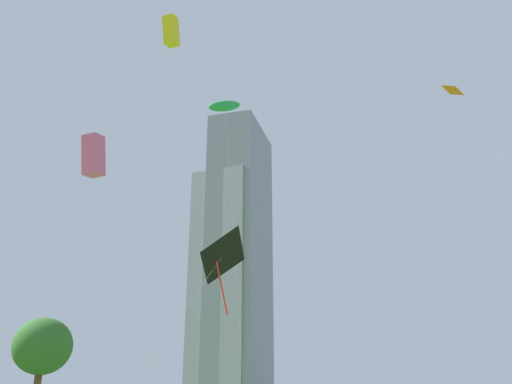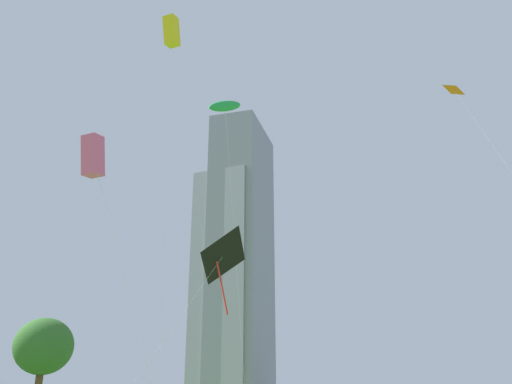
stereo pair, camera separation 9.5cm
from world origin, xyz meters
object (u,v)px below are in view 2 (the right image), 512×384
(kite_flying_3, at_px, (457,94))
(distant_highrise_1, at_px, (242,261))
(park_tree_0, at_px, (44,347))
(kite_flying_2, at_px, (171,32))
(kite_flying_7, at_px, (225,106))
(distant_highrise_0, at_px, (229,289))
(kite_flying_5, at_px, (222,258))
(kite_flying_1, at_px, (93,156))

(kite_flying_3, xyz_separation_m, distant_highrise_1, (-65.84, 107.43, 18.07))
(park_tree_0, bearing_deg, kite_flying_2, -15.66)
(kite_flying_2, bearing_deg, park_tree_0, 164.34)
(kite_flying_7, relative_size, distant_highrise_0, 0.31)
(kite_flying_2, bearing_deg, kite_flying_7, -2.56)
(kite_flying_2, xyz_separation_m, distant_highrise_1, (-46.84, 121.11, 16.16))
(kite_flying_5, distance_m, kite_flying_7, 10.29)
(park_tree_0, distance_m, distant_highrise_1, 129.25)
(kite_flying_1, distance_m, distant_highrise_1, 149.61)
(park_tree_0, relative_size, distant_highrise_0, 0.12)
(kite_flying_5, relative_size, distant_highrise_1, 0.13)
(park_tree_0, relative_size, distant_highrise_1, 0.09)
(kite_flying_1, relative_size, kite_flying_7, 0.52)
(kite_flying_1, distance_m, kite_flying_7, 17.69)
(kite_flying_2, height_order, park_tree_0, kite_flying_2)
(kite_flying_7, xyz_separation_m, distant_highrise_0, (-53.68, 117.33, 14.32))
(kite_flying_3, relative_size, park_tree_0, 3.31)
(kite_flying_1, relative_size, distant_highrise_0, 0.16)
(distant_highrise_0, bearing_deg, kite_flying_1, -67.36)
(kite_flying_3, xyz_separation_m, kite_flying_7, (-14.37, -13.88, -5.56))
(kite_flying_3, xyz_separation_m, park_tree_0, (-29.68, -10.68, -19.95))
(kite_flying_5, bearing_deg, distant_highrise_1, 113.02)
(kite_flying_3, distance_m, kite_flying_5, 25.54)
(kite_flying_1, xyz_separation_m, kite_flying_7, (-1.76, 14.35, 10.20))
(kite_flying_3, height_order, park_tree_0, kite_flying_3)
(kite_flying_3, height_order, distant_highrise_1, distant_highrise_1)
(kite_flying_1, relative_size, kite_flying_2, 0.38)
(kite_flying_3, height_order, kite_flying_5, kite_flying_3)
(kite_flying_5, bearing_deg, kite_flying_3, 44.91)
(kite_flying_5, bearing_deg, park_tree_0, 167.41)
(kite_flying_1, height_order, distant_highrise_0, distant_highrise_0)
(kite_flying_2, relative_size, kite_flying_3, 1.08)
(distant_highrise_1, bearing_deg, distant_highrise_0, -124.89)
(kite_flying_5, relative_size, kite_flying_7, 0.53)
(kite_flying_5, height_order, park_tree_0, kite_flying_5)
(park_tree_0, bearing_deg, kite_flying_3, 19.80)
(kite_flying_1, xyz_separation_m, park_tree_0, (-17.07, 17.55, -4.19))
(distant_highrise_0, bearing_deg, kite_flying_3, -56.86)
(kite_flying_1, xyz_separation_m, kite_flying_5, (-1.58, 14.09, -0.08))
(kite_flying_2, relative_size, kite_flying_5, 2.58)
(kite_flying_5, bearing_deg, kite_flying_1, -83.59)
(park_tree_0, bearing_deg, kite_flying_7, -11.81)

